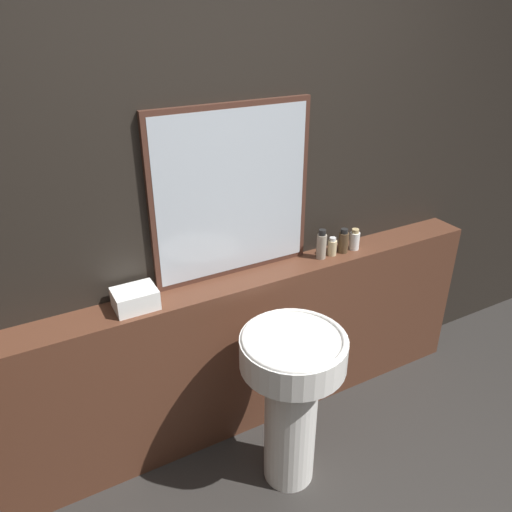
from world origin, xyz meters
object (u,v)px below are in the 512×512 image
Objects in this scene: mirror at (233,194)px; towel_stack at (135,299)px; shampoo_bottle at (321,245)px; lotion_bottle at (343,241)px; pedestal_sink at (292,390)px; body_wash_bottle at (355,240)px; conditioner_bottle at (332,247)px.

mirror is 0.67m from towel_stack.
shampoo_bottle is 0.15m from lotion_bottle.
pedestal_sink is 0.93m from body_wash_bottle.
shampoo_bottle reaches higher than conditioner_bottle.
conditioner_bottle is 0.08m from lotion_bottle.
mirror is 0.68m from conditioner_bottle.
lotion_bottle reaches higher than body_wash_bottle.
lotion_bottle reaches higher than conditioner_bottle.
conditioner_bottle is (0.56, -0.09, -0.38)m from mirror.
body_wash_bottle is at bearing 0.00° from conditioner_bottle.
shampoo_bottle is at bearing 0.00° from towel_stack.
towel_stack is (-0.57, 0.46, 0.43)m from pedestal_sink.
body_wash_bottle reaches higher than towel_stack.
towel_stack is 1.03m from shampoo_bottle.
lotion_bottle reaches higher than towel_stack.
pedestal_sink is at bearing -146.46° from body_wash_bottle.
mirror is 0.81m from body_wash_bottle.
conditioner_bottle is at bearing 0.00° from towel_stack.
shampoo_bottle is (0.48, -0.09, -0.35)m from mirror.
towel_stack is 1.10m from conditioner_bottle.
towel_stack is 1.58× the size of body_wash_bottle.
body_wash_bottle reaches higher than pedestal_sink.
lotion_bottle is (0.08, 0.00, 0.02)m from conditioner_bottle.
mirror is at bearing 8.95° from towel_stack.
shampoo_bottle reaches higher than towel_stack.
mirror is 0.60m from shampoo_bottle.
body_wash_bottle is (0.08, 0.00, -0.01)m from lotion_bottle.
shampoo_bottle is 1.19× the size of lotion_bottle.
towel_stack is at bearing 141.27° from pedestal_sink.
conditioner_bottle is at bearing 40.48° from pedestal_sink.
shampoo_bottle is (1.03, 0.00, 0.03)m from towel_stack.
lotion_bottle is (1.18, 0.00, 0.02)m from towel_stack.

